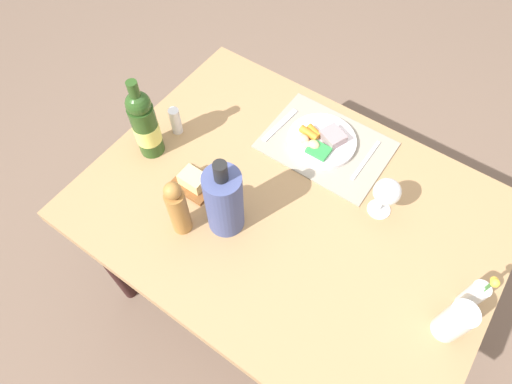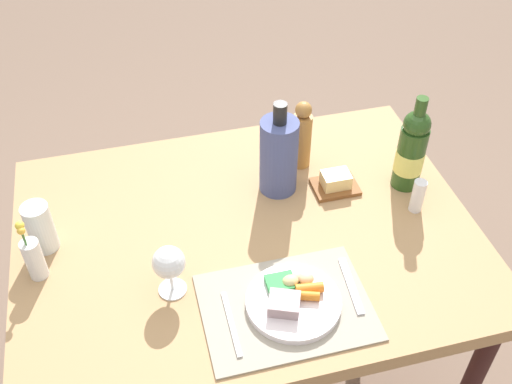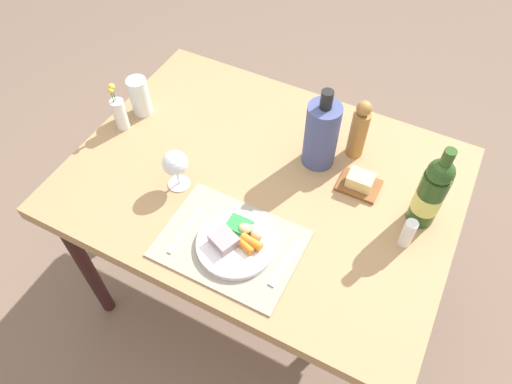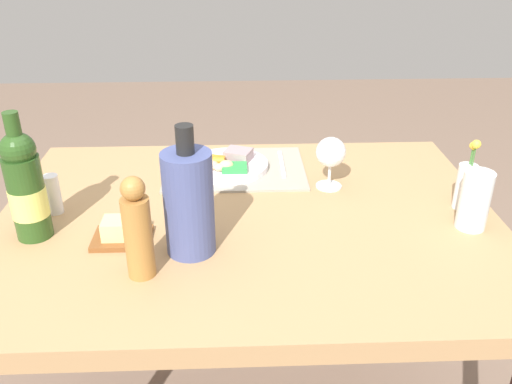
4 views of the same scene
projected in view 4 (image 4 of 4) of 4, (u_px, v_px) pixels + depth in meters
The scene contains 13 objects.
dining_table at pixel (248, 239), 1.38m from camera, with size 1.24×0.92×0.77m.
placemat at pixel (235, 169), 1.58m from camera, with size 0.40×0.30×0.01m, color gray.
dinner_plate at pixel (229, 164), 1.57m from camera, with size 0.23×0.23×0.05m.
fork at pixel (282, 164), 1.60m from camera, with size 0.01×0.18×0.01m, color silver.
knife at pixel (175, 171), 1.55m from camera, with size 0.02×0.18×0.01m, color silver.
wine_bottle at pixel (26, 187), 1.20m from camera, with size 0.08×0.08×0.30m.
water_tumbler at pixel (474, 204), 1.26m from camera, with size 0.07×0.07×0.14m.
cooler_bottle at pixel (189, 202), 1.15m from camera, with size 0.11×0.11×0.29m.
wine_glass at pixel (331, 153), 1.44m from camera, with size 0.08×0.08×0.14m.
flower_vase at pixel (466, 183), 1.35m from camera, with size 0.05×0.05×0.19m.
salt_shaker at pixel (53, 194), 1.33m from camera, with size 0.04×0.04×0.10m, color white.
butter_dish at pixel (121, 232), 1.23m from camera, with size 0.13×0.10×0.05m.
pepper_mill at pixel (138, 230), 1.07m from camera, with size 0.06×0.06×0.22m.
Camera 4 is at (0.03, 1.17, 1.44)m, focal length 38.01 mm.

